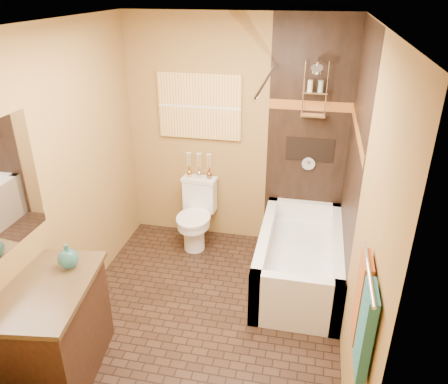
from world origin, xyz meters
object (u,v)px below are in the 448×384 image
(bathtub, at_px, (299,262))
(toilet, at_px, (196,214))
(sunset_painting, at_px, (200,106))
(vanity, at_px, (55,331))

(bathtub, bearing_deg, toilet, 158.42)
(sunset_painting, relative_size, toilet, 1.19)
(sunset_painting, relative_size, bathtub, 0.60)
(bathtub, distance_m, toilet, 1.29)
(bathtub, height_order, vanity, vanity)
(bathtub, bearing_deg, vanity, -138.23)
(sunset_painting, bearing_deg, vanity, -103.34)
(bathtub, xyz_separation_m, vanity, (-1.72, -1.54, 0.19))
(vanity, bearing_deg, toilet, 67.14)
(toilet, bearing_deg, bathtub, -16.94)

